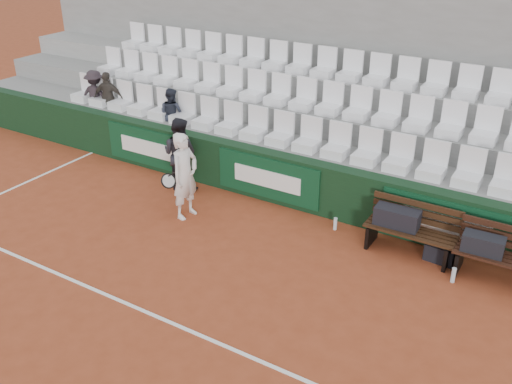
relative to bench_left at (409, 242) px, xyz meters
The scene contains 22 objects.
ground 4.41m from the bench_left, 128.42° to the right, with size 80.00×80.00×0.00m, color #983F22.
court_baseline 4.41m from the bench_left, 128.42° to the right, with size 18.00×0.06×0.01m, color white.
back_barrier 2.74m from the bench_left, 168.59° to the left, with size 18.00×0.34×1.00m.
grandstand_tier_front 2.99m from the bench_left, 156.82° to the left, with size 18.00×0.95×1.00m, color gray.
grandstand_tier_mid 3.50m from the bench_left, 142.22° to the left, with size 18.00×0.95×1.45m, color gray.
grandstand_tier_back 4.18m from the bench_left, 131.71° to the left, with size 18.00×0.95×1.90m, color #989895.
grandstand_rear_wall 5.01m from the bench_left, 126.53° to the left, with size 18.00×0.30×4.40m, color gray.
seat_row_front 3.11m from the bench_left, 159.99° to the left, with size 11.90×0.44×0.63m, color white.
seat_row_mid 3.70m from the bench_left, 144.58° to the left, with size 11.90×0.44×0.63m, color white.
seat_row_back 4.46m from the bench_left, 133.39° to the left, with size 11.90×0.44×0.63m, color white.
bench_left is the anchor object (origin of this frame).
bench_right 1.49m from the bench_left, ahead, with size 1.50×0.56×0.45m, color #33190F.
sports_bag_left 0.46m from the bench_left, behind, with size 0.73×0.31×0.31m, color black.
sports_bag_right 1.19m from the bench_left, ahead, with size 0.61×0.29×0.29m, color black.
sports_bag_ground 0.52m from the bench_left, ahead, with size 0.48×0.29×0.29m, color black.
water_bottle_near 1.38m from the bench_left, behind, with size 0.07×0.07×0.24m, color silver.
water_bottle_far 0.95m from the bench_left, 26.75° to the right, with size 0.07×0.07×0.25m, color silver.
tennis_player 4.10m from the bench_left, 167.78° to the right, with size 0.71×0.63×1.64m.
ball_kid 4.80m from the bench_left, behind, with size 0.74×0.58×1.52m, color black.
spectator_a 8.25m from the bench_left, behind, with size 0.80×0.46×1.23m, color black.
spectator_b 7.84m from the bench_left, behind, with size 0.73×0.30×1.25m, color #35302A.
spectator_c 6.02m from the bench_left, 169.72° to the left, with size 0.56×0.44×1.15m, color #212531.
Camera 1 is at (4.74, -4.76, 5.21)m, focal length 40.00 mm.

